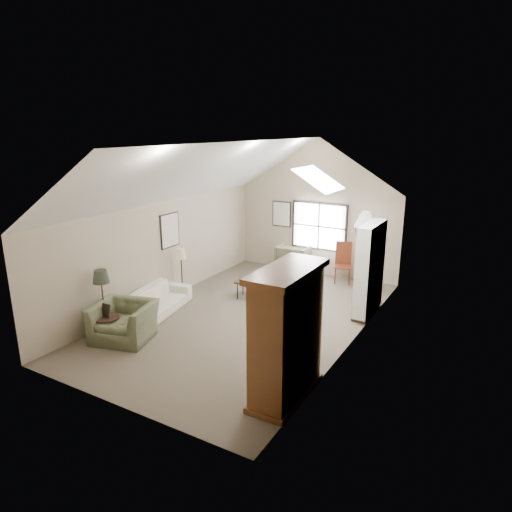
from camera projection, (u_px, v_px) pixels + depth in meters
The scene contains 18 objects.
room_shell at pixel (247, 179), 9.73m from camera, with size 5.01×8.01×4.00m.
window at pixel (319, 226), 13.46m from camera, with size 1.72×0.08×1.42m, color black.
skylight at pixel (320, 178), 9.85m from camera, with size 0.80×1.20×0.52m, color white, non-canonical shape.
wall_art at pixel (225, 222), 12.65m from camera, with size 1.97×3.71×0.88m.
armoire at pixel (287, 334), 7.26m from camera, with size 0.60×1.50×2.20m, color brown.
tv_alcove at pixel (370, 268), 10.50m from camera, with size 0.32×1.30×2.10m, color white.
media_console at pixel (367, 302), 10.74m from camera, with size 0.34×1.18×0.60m, color #382316.
tv_panel at pixel (368, 277), 10.57m from camera, with size 0.05×0.90×0.55m, color black.
sofa at pixel (157, 301), 10.79m from camera, with size 2.10×0.82×0.61m, color white.
armchair_near at pixel (124, 321), 9.46m from camera, with size 1.20×1.05×0.78m, color #555A3F.
armchair_far at pixel (295, 258), 13.83m from camera, with size 0.94×0.96×0.88m, color #6F704E.
coffee_table at pixel (254, 290), 11.72m from camera, with size 0.93×0.52×0.47m, color #321F14.
bowl at pixel (254, 280), 11.65m from camera, with size 0.22×0.22×0.05m, color #3C2218.
side_table at pixel (108, 329), 9.42m from camera, with size 0.53×0.53×0.53m, color #331B14.
side_chair at pixel (343, 263), 12.86m from camera, with size 0.45×0.45×1.16m, color maroon.
tripod_lamp at pixel (364, 248), 12.65m from camera, with size 0.61×0.61×2.10m, color silver, non-canonical shape.
dark_lamp at pixel (103, 302), 9.60m from camera, with size 0.35×0.35×1.46m, color #24291D, non-canonical shape.
tan_lamp at pixel (182, 272), 11.79m from camera, with size 0.26×0.26×1.32m, color tan, non-canonical shape.
Camera 1 is at (5.07, -8.40, 4.29)m, focal length 32.00 mm.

